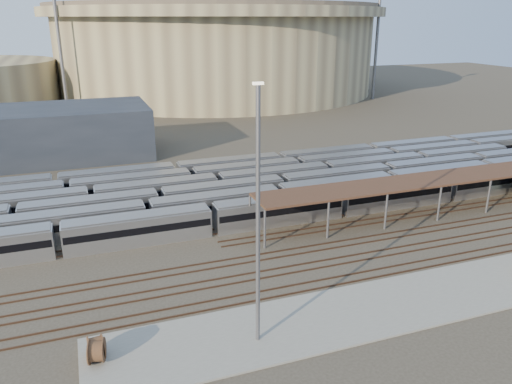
{
  "coord_description": "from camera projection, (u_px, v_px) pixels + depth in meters",
  "views": [
    {
      "loc": [
        -27.94,
        -50.36,
        26.63
      ],
      "look_at": [
        -5.24,
        12.0,
        3.42
      ],
      "focal_mm": 35.0,
      "sensor_mm": 36.0,
      "label": 1
    }
  ],
  "objects": [
    {
      "name": "ground",
      "position": [
        328.0,
        243.0,
        62.48
      ],
      "size": [
        420.0,
        420.0,
        0.0
      ],
      "primitive_type": "plane",
      "color": "#383026",
      "rests_on": "ground"
    },
    {
      "name": "floodlight_2",
      "position": [
        377.0,
        37.0,
        166.96
      ],
      "size": [
        4.0,
        1.0,
        38.4
      ],
      "color": "slate",
      "rests_on": "ground"
    },
    {
      "name": "cable_reel_east",
      "position": [
        97.0,
        351.0,
        40.25
      ],
      "size": [
        1.52,
        2.2,
        2.01
      ],
      "primitive_type": "cylinder",
      "rotation": [
        0.0,
        1.57,
        -0.22
      ],
      "color": "brown",
      "rests_on": "apron"
    },
    {
      "name": "empty_tracks",
      "position": [
        348.0,
        259.0,
        58.01
      ],
      "size": [
        170.0,
        9.62,
        0.18
      ],
      "color": "#4C3323",
      "rests_on": "ground"
    },
    {
      "name": "cable_reel_west",
      "position": [
        96.0,
        347.0,
        40.79
      ],
      "size": [
        1.33,
        2.09,
        1.97
      ],
      "primitive_type": "cylinder",
      "rotation": [
        0.0,
        1.57,
        0.12
      ],
      "color": "brown",
      "rests_on": "apron"
    },
    {
      "name": "subway_trains",
      "position": [
        282.0,
        184.0,
        78.8
      ],
      "size": [
        127.59,
        23.9,
        3.6
      ],
      "color": "#ADADB2",
      "rests_on": "ground"
    },
    {
      "name": "apron",
      "position": [
        355.0,
        312.0,
        47.52
      ],
      "size": [
        50.0,
        9.0,
        0.2
      ],
      "primitive_type": "cube",
      "color": "gray",
      "rests_on": "ground"
    },
    {
      "name": "floodlight_0",
      "position": [
        59.0,
        40.0,
        143.54
      ],
      "size": [
        4.0,
        1.0,
        38.4
      ],
      "color": "slate",
      "rests_on": "ground"
    },
    {
      "name": "yard_light_pole",
      "position": [
        258.0,
        221.0,
        39.76
      ],
      "size": [
        0.81,
        0.36,
        22.04
      ],
      "color": "slate",
      "rests_on": "apron"
    },
    {
      "name": "service_building",
      "position": [
        40.0,
        134.0,
        98.31
      ],
      "size": [
        42.0,
        20.0,
        10.0
      ],
      "primitive_type": "cube",
      "color": "#1E232D",
      "rests_on": "ground"
    },
    {
      "name": "inspection_shed",
      "position": [
        453.0,
        178.0,
        71.48
      ],
      "size": [
        60.3,
        6.0,
        5.3
      ],
      "color": "slate",
      "rests_on": "ground"
    },
    {
      "name": "stadium",
      "position": [
        216.0,
        46.0,
        189.29
      ],
      "size": [
        124.0,
        124.0,
        32.5
      ],
      "color": "tan",
      "rests_on": "ground"
    },
    {
      "name": "floodlight_3",
      "position": [
        115.0,
        34.0,
        194.35
      ],
      "size": [
        4.0,
        1.0,
        38.4
      ],
      "color": "slate",
      "rests_on": "ground"
    }
  ]
}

